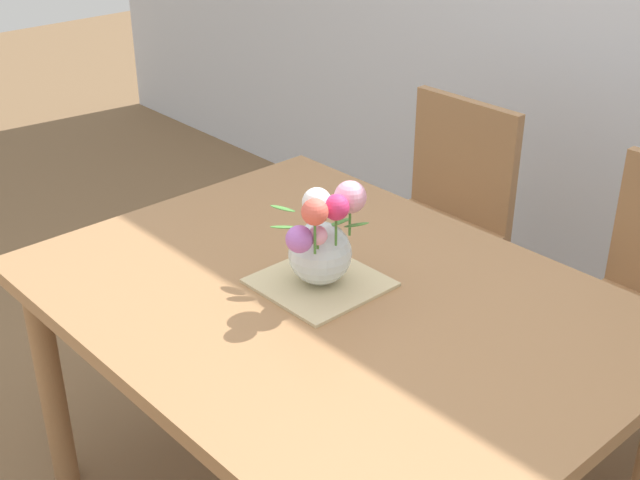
% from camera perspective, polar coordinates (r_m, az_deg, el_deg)
% --- Properties ---
extents(dining_table, '(1.44, 1.07, 0.73)m').
position_cam_1_polar(dining_table, '(2.05, 0.73, -5.77)').
color(dining_table, '#9E7047').
rests_on(dining_table, ground_plane).
extents(chair_left, '(0.42, 0.42, 0.90)m').
position_cam_1_polar(chair_left, '(2.91, 8.07, 1.78)').
color(chair_left, '#9E7047').
rests_on(chair_left, ground_plane).
extents(placemat, '(0.28, 0.28, 0.01)m').
position_cam_1_polar(placemat, '(2.04, -0.00, -2.89)').
color(placemat, '#CCB789').
rests_on(placemat, dining_table).
extents(flower_vase, '(0.27, 0.21, 0.27)m').
position_cam_1_polar(flower_vase, '(1.97, 0.11, -0.06)').
color(flower_vase, silver).
rests_on(flower_vase, placemat).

